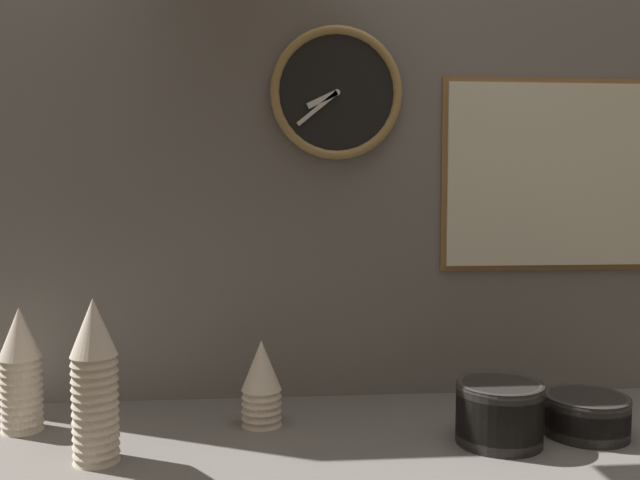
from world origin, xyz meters
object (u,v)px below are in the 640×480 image
object	(u,v)px
cup_stack_left	(95,380)
bowl_stack_right	(499,411)
cup_stack_far_left	(21,369)
bowl_stack_far_right	(586,413)
wall_clock	(336,93)
menu_board	(548,175)
cup_stack_center	(261,383)

from	to	relation	value
cup_stack_left	bowl_stack_right	xyz separation A→B (m)	(0.72, 0.03, -0.08)
cup_stack_far_left	bowl_stack_far_right	bearing A→B (deg)	-5.85
cup_stack_far_left	wall_clock	bearing A→B (deg)	13.55
bowl_stack_right	menu_board	distance (m)	0.57
cup_stack_far_left	cup_stack_center	xyz separation A→B (m)	(0.46, -0.01, -0.04)
bowl_stack_far_right	cup_stack_left	bearing A→B (deg)	-176.58
cup_stack_center	bowl_stack_right	bearing A→B (deg)	-16.41
cup_stack_left	bowl_stack_far_right	xyz separation A→B (m)	(0.90, 0.05, -0.10)
cup_stack_center	wall_clock	xyz separation A→B (m)	(0.16, 0.16, 0.59)
bowl_stack_right	menu_board	xyz separation A→B (m)	(0.21, 0.30, 0.44)
cup_stack_center	bowl_stack_far_right	size ratio (longest dim) A/B	1.07
cup_stack_far_left	cup_stack_center	size ratio (longest dim) A/B	1.42
bowl_stack_right	bowl_stack_far_right	size ratio (longest dim) A/B	1.00
cup_stack_far_left	bowl_stack_right	world-z (taller)	cup_stack_far_left
cup_stack_far_left	bowl_stack_far_right	world-z (taller)	cup_stack_far_left
cup_stack_left	cup_stack_far_left	world-z (taller)	cup_stack_left
cup_stack_left	cup_stack_center	size ratio (longest dim) A/B	1.67
cup_stack_center	bowl_stack_far_right	world-z (taller)	cup_stack_center
menu_board	bowl_stack_right	bearing A→B (deg)	-124.96
wall_clock	menu_board	size ratio (longest dim) A/B	0.59
cup_stack_center	cup_stack_far_left	bearing A→B (deg)	179.03
cup_stack_center	bowl_stack_far_right	distance (m)	0.63
wall_clock	menu_board	world-z (taller)	wall_clock
bowl_stack_right	menu_board	size ratio (longest dim) A/B	0.33
bowl_stack_far_right	wall_clock	world-z (taller)	wall_clock
bowl_stack_far_right	wall_clock	xyz separation A→B (m)	(-0.45, 0.26, 0.63)
bowl_stack_right	bowl_stack_far_right	distance (m)	0.18
cup_stack_far_left	bowl_stack_right	bearing A→B (deg)	-8.63
cup_stack_center	menu_board	distance (m)	0.78
cup_stack_left	cup_stack_far_left	size ratio (longest dim) A/B	1.18
cup_stack_far_left	cup_stack_center	world-z (taller)	cup_stack_far_left
wall_clock	cup_stack_far_left	bearing A→B (deg)	-166.45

